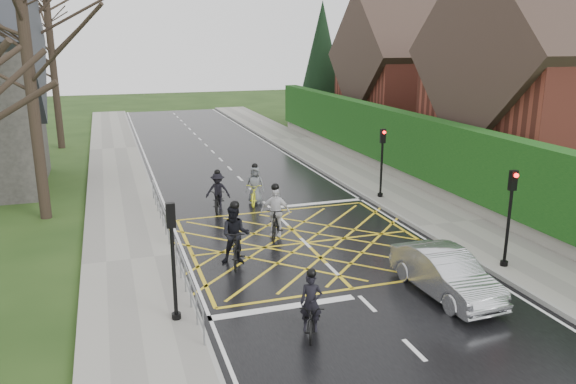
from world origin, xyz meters
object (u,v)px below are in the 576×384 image
cyclist_rear (312,312)px  cyclist_front (276,217)px  car (446,273)px  cyclist_mid (218,195)px  cyclist_back (236,240)px  cyclist_lead (255,190)px

cyclist_rear → cyclist_front: cyclist_front is taller
cyclist_front → car: (3.13, -6.13, -0.09)m
cyclist_rear → car: 4.40m
cyclist_front → cyclist_mid: bearing=133.6°
cyclist_mid → cyclist_front: bearing=-53.2°
cyclist_mid → car: (4.47, -10.11, 0.01)m
cyclist_rear → cyclist_back: bearing=121.8°
cyclist_lead → car: 10.83m
cyclist_back → cyclist_mid: cyclist_back is taller
cyclist_back → car: (5.10, -4.05, -0.15)m
cyclist_rear → cyclist_mid: (-0.15, 10.93, 0.10)m
cyclist_back → cyclist_mid: (0.63, 6.06, -0.16)m
cyclist_back → car: bearing=-22.1°
cyclist_mid → car: 11.05m
car → cyclist_lead: bearing=102.2°
cyclist_rear → car: cyclist_rear is taller
cyclist_mid → cyclist_lead: 1.76m
cyclist_front → car: size_ratio=0.52×
cyclist_rear → cyclist_lead: cyclist_lead is taller
cyclist_mid → cyclist_lead: cyclist_lead is taller
cyclist_rear → cyclist_mid: cyclist_mid is taller
cyclist_back → car: cyclist_back is taller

